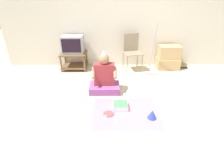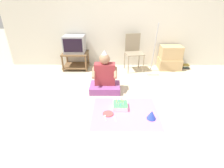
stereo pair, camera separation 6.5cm
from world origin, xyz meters
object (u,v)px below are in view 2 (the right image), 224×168
Objects in this scene: cardboard_box_stack at (170,58)px; paper_plate at (108,114)px; dust_mop at (154,60)px; birthday_cake at (120,106)px; tv at (74,44)px; person_seated at (105,78)px; folding_chair at (133,50)px; party_hat_blue at (152,115)px; book_pile at (185,66)px.

cardboard_box_stack is 3.36× the size of paper_plate.
paper_plate is at bearing -127.57° from cardboard_box_stack.
cardboard_box_stack is 0.50× the size of dust_mop.
birthday_cake is (-0.86, -1.52, -0.31)m from dust_mop.
tv is 0.62× the size of person_seated.
folding_chair reaches higher than tv.
book_pile is at bearing 58.61° from party_hat_blue.
birthday_cake is at bearing 149.23° from party_hat_blue.
dust_mop is at bearing 60.59° from birthday_cake.
book_pile is at bearing 3.31° from folding_chair.
cardboard_box_stack is 3.96× the size of party_hat_blue.
paper_plate is at bearing -66.02° from tv.
dust_mop reaches higher than person_seated.
birthday_cake is at bearing -133.88° from book_pile.
dust_mop is at bearing 78.50° from party_hat_blue.
dust_mop is 7.99× the size of party_hat_blue.
cardboard_box_stack is at bearing 67.90° from party_hat_blue.
dust_mop is 2.03m from paper_plate.
party_hat_blue is (0.10, -2.10, -0.45)m from folding_chair.
party_hat_blue is 0.85× the size of paper_plate.
folding_chair is 1.91m from birthday_cake.
folding_chair reaches higher than book_pile.
tv is 3.00m from book_pile.
cardboard_box_stack reaches higher than paper_plate.
tv is at bearing -179.42° from book_pile.
book_pile is at bearing 46.12° from birthday_cake.
paper_plate is (0.91, -2.04, -0.64)m from tv.
tv is 0.43× the size of dust_mop.
dust_mop is at bearing -146.06° from cardboard_box_stack.
person_seated reaches higher than book_pile.
paper_plate is at bearing -122.05° from dust_mop.
paper_plate is at bearing -84.05° from person_seated.
tv is 2.12× the size of birthday_cake.
book_pile is (1.44, 0.08, -0.48)m from folding_chair.
tv is at bearing 177.96° from folding_chair.
paper_plate is at bearing -106.55° from folding_chair.
birthday_cake is 0.57m from party_hat_blue.
folding_chair reaches higher than birthday_cake.
dust_mop reaches higher than party_hat_blue.
person_seated is 4.71× the size of paper_plate.
folding_chair is 1.50× the size of cardboard_box_stack.
tv is 2.50m from cardboard_box_stack.
tv is 0.58× the size of folding_chair.
paper_plate is (-0.69, 0.11, -0.07)m from party_hat_blue.
book_pile is (2.94, 0.03, -0.60)m from tv.
folding_chair is 1.38m from person_seated.
person_seated is 3.44× the size of birthday_cake.
tv is 1.51m from folding_chair.
dust_mop is (1.97, -0.34, -0.29)m from tv.
tv is 2.33m from paper_plate.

